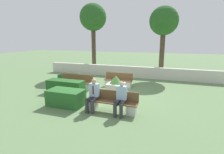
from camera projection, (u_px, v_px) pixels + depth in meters
The scene contains 13 objects.
ground_plane at pixel (103, 95), 9.19m from camera, with size 60.00×60.00×0.00m, color #607F51.
perimeter_wall at pixel (126, 71), 13.56m from camera, with size 13.43×0.30×0.84m.
bench_front at pixel (112, 103), 7.09m from camera, with size 2.13×0.49×0.84m.
bench_left_side at pixel (118, 82), 10.80m from camera, with size 1.73×0.49×0.84m.
bench_right_side at pixel (76, 83), 10.37m from camera, with size 2.11×0.48×0.84m.
person_seated_man at pixel (93, 93), 7.11m from camera, with size 0.38×0.64×1.32m.
person_seated_woman at pixel (121, 97), 6.74m from camera, with size 0.38×0.64×1.30m.
hedge_block_near_left at pixel (66, 98), 7.72m from camera, with size 1.58×0.87×0.71m.
hedge_block_near_right at pixel (66, 87), 9.52m from camera, with size 2.06×0.69×0.70m.
hedge_block_mid_left at pixel (70, 79), 11.72m from camera, with size 1.30×0.88×0.57m.
planter_corner_left at pixel (116, 86), 9.34m from camera, with size 0.87×0.87×1.00m.
tree_leftmost at pixel (93, 19), 14.79m from camera, with size 2.27×2.27×5.83m.
tree_center_left at pixel (164, 22), 13.33m from camera, with size 2.20×2.20×5.35m.
Camera 1 is at (3.34, -8.12, 2.90)m, focal length 28.00 mm.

